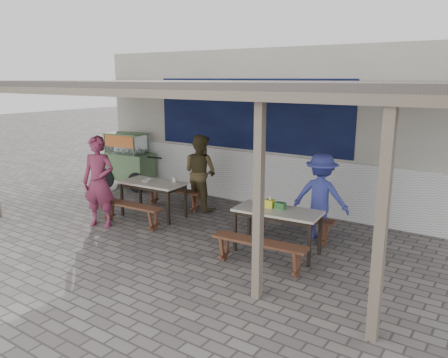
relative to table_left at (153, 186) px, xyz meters
name	(u,v)px	position (x,y,z in m)	size (l,w,h in m)	color
ground	(169,241)	(1.21, -0.90, -0.67)	(60.00, 60.00, 0.00)	slate
back_wall	(267,127)	(1.21, 2.68, 1.05)	(9.00, 1.28, 3.50)	beige
warung_roof	(198,86)	(1.23, 0.00, 2.04)	(9.00, 4.21, 2.81)	#4E4643
table_left	(153,186)	(0.00, 0.00, 0.00)	(1.40, 0.78, 0.75)	beige
bench_left_street	(130,209)	(0.04, -0.70, -0.33)	(1.47, 0.37, 0.45)	brown
bench_left_wall	(174,194)	(-0.04, 0.70, -0.33)	(1.47, 0.37, 0.45)	brown
table_right	(278,215)	(3.07, -0.30, 0.00)	(1.47, 0.78, 0.75)	beige
bench_right_street	(259,248)	(3.13, -1.00, -0.33)	(1.53, 0.41, 0.45)	brown
bench_right_wall	(292,222)	(3.01, 0.41, -0.33)	(1.53, 0.41, 0.45)	brown
vendor_cart	(128,158)	(-2.29, 1.49, 0.12)	(1.80, 0.84, 1.46)	#6C8D5E
patron_street_side	(99,182)	(-0.45, -1.03, 0.22)	(0.65, 0.43, 1.79)	#7D2B48
patron_wall_side	(200,172)	(0.49, 0.99, 0.17)	(0.81, 0.63, 1.68)	brown
patron_right_table	(321,196)	(3.38, 0.78, 0.12)	(1.01, 0.58, 1.57)	#3C46AA
tissue_box	(270,203)	(2.89, -0.24, 0.15)	(0.13, 0.13, 0.13)	yellow
donation_box	(280,206)	(3.08, -0.22, 0.13)	(0.17, 0.11, 0.11)	#306D33
condiment_jar	(174,180)	(0.36, 0.27, 0.13)	(0.08, 0.08, 0.09)	silver
condiment_bowl	(146,180)	(-0.13, -0.05, 0.10)	(0.20, 0.20, 0.05)	white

